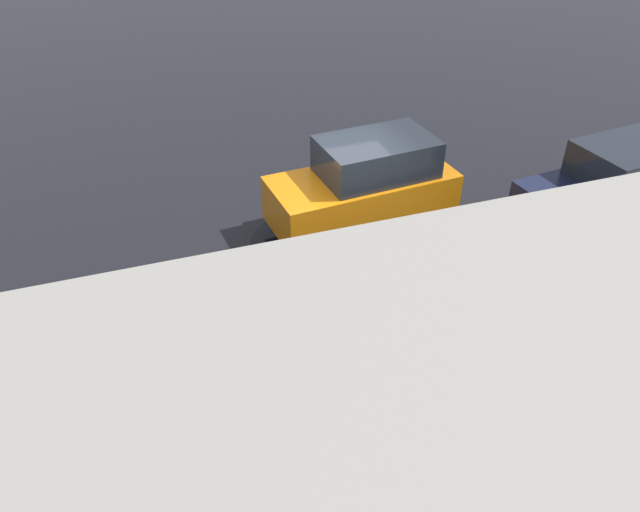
% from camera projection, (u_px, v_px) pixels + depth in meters
% --- Properties ---
extents(ground_plane, '(60.00, 60.00, 0.00)m').
position_uv_depth(ground_plane, '(343.00, 243.00, 13.26)').
color(ground_plane, black).
extents(kerb_strip, '(24.00, 3.20, 0.04)m').
position_uv_depth(kerb_strip, '(435.00, 380.00, 10.01)').
color(kerb_strip, slate).
rests_on(kerb_strip, ground).
extents(moving_hatchback, '(4.03, 2.02, 2.06)m').
position_uv_depth(moving_hatchback, '(365.00, 187.00, 13.17)').
color(moving_hatchback, orange).
rests_on(moving_hatchback, ground).
extents(parked_sedan, '(4.46, 2.21, 1.98)m').
position_uv_depth(parked_sedan, '(621.00, 188.00, 13.20)').
color(parked_sedan, '#191E38').
rests_on(parked_sedan, ground).
extents(fire_hydrant, '(0.42, 0.31, 0.80)m').
position_uv_depth(fire_hydrant, '(241.00, 353.00, 9.99)').
color(fire_hydrant, red).
rests_on(fire_hydrant, ground).
extents(pedestrian, '(0.30, 0.56, 1.22)m').
position_uv_depth(pedestrian, '(169.00, 347.00, 9.70)').
color(pedestrian, '#1E8C4C').
rests_on(pedestrian, ground).
extents(metal_railing, '(7.15, 0.04, 1.05)m').
position_uv_depth(metal_railing, '(538.00, 417.00, 8.54)').
color(metal_railing, '#B7BABF').
rests_on(metal_railing, ground).
extents(sign_post, '(0.07, 0.44, 2.40)m').
position_uv_depth(sign_post, '(165.00, 373.00, 8.02)').
color(sign_post, '#4C4C51').
rests_on(sign_post, ground).
extents(puddle_patch, '(3.74, 3.74, 0.01)m').
position_uv_depth(puddle_patch, '(337.00, 245.00, 13.21)').
color(puddle_patch, black).
rests_on(puddle_patch, ground).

